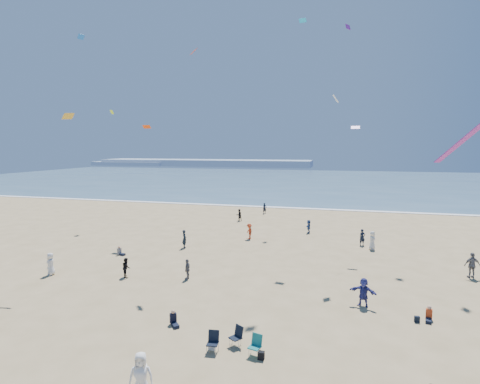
# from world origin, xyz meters

# --- Properties ---
(ground) EXTENTS (220.00, 220.00, 0.00)m
(ground) POSITION_xyz_m (0.00, 0.00, 0.00)
(ground) COLOR tan
(ground) RESTS_ON ground
(ocean) EXTENTS (220.00, 100.00, 0.06)m
(ocean) POSITION_xyz_m (0.00, 95.00, 0.03)
(ocean) COLOR #476B84
(ocean) RESTS_ON ground
(surf_line) EXTENTS (220.00, 1.20, 0.08)m
(surf_line) POSITION_xyz_m (0.00, 45.00, 0.04)
(surf_line) COLOR white
(surf_line) RESTS_ON ground
(headland_far) EXTENTS (110.00, 20.00, 3.20)m
(headland_far) POSITION_xyz_m (-60.00, 170.00, 1.60)
(headland_far) COLOR #7A8EA8
(headland_far) RESTS_ON ground
(headland_near) EXTENTS (40.00, 14.00, 2.00)m
(headland_near) POSITION_xyz_m (-100.00, 165.00, 1.00)
(headland_near) COLOR #7A8EA8
(headland_near) RESTS_ON ground
(standing_flyers) EXTENTS (31.87, 42.13, 1.94)m
(standing_flyers) POSITION_xyz_m (3.17, 15.63, 0.85)
(standing_flyers) COLOR black
(standing_flyers) RESTS_ON ground
(seated_group) EXTENTS (25.04, 20.38, 0.84)m
(seated_group) POSITION_xyz_m (2.51, 4.19, 0.42)
(seated_group) COLOR white
(seated_group) RESTS_ON ground
(chair_cluster) EXTENTS (2.69, 1.54, 1.00)m
(chair_cluster) POSITION_xyz_m (3.29, 2.02, 0.50)
(chair_cluster) COLOR black
(chair_cluster) RESTS_ON ground
(white_tote) EXTENTS (0.35, 0.20, 0.40)m
(white_tote) POSITION_xyz_m (2.21, 1.93, 0.20)
(white_tote) COLOR silver
(white_tote) RESTS_ON ground
(black_backpack) EXTENTS (0.30, 0.22, 0.38)m
(black_backpack) POSITION_xyz_m (4.68, 1.70, 0.19)
(black_backpack) COLOR black
(black_backpack) RESTS_ON ground
(navy_bag) EXTENTS (0.28, 0.18, 0.34)m
(navy_bag) POSITION_xyz_m (12.35, 7.55, 0.17)
(navy_bag) COLOR black
(navy_bag) RESTS_ON ground
(kites_aloft) EXTENTS (44.82, 44.75, 25.22)m
(kites_aloft) POSITION_xyz_m (10.13, 11.37, 14.16)
(kites_aloft) COLOR #FFA620
(kites_aloft) RESTS_ON ground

